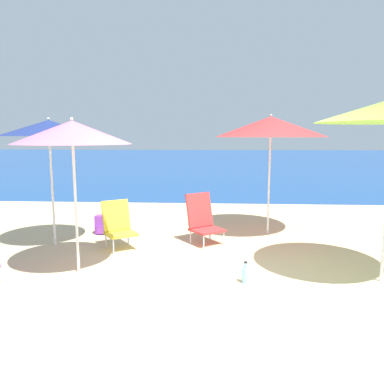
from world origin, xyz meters
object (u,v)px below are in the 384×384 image
(beach_umbrella_pink, at_px, (72,133))
(backpack_purple, at_px, (103,225))
(beach_umbrella_red, at_px, (271,127))
(beach_chair_yellow, at_px, (118,224))
(beach_umbrella_navy, at_px, (49,128))
(beach_chair_red, at_px, (203,219))
(water_bottle, at_px, (245,275))

(beach_umbrella_pink, bearing_deg, backpack_purple, 97.64)
(beach_umbrella_red, relative_size, backpack_purple, 6.30)
(beach_umbrella_red, height_order, beach_chair_yellow, beach_umbrella_red)
(beach_umbrella_navy, distance_m, beach_chair_yellow, 1.92)
(beach_umbrella_red, height_order, beach_chair_red, beach_umbrella_red)
(beach_chair_yellow, bearing_deg, beach_umbrella_pink, -136.66)
(beach_umbrella_pink, xyz_separation_m, beach_chair_red, (1.65, 1.55, -1.47))
(beach_umbrella_pink, xyz_separation_m, water_bottle, (2.25, -0.25, -1.78))
(beach_chair_red, xyz_separation_m, backpack_purple, (-1.92, 0.47, -0.25))
(beach_umbrella_pink, relative_size, water_bottle, 7.37)
(beach_umbrella_pink, xyz_separation_m, backpack_purple, (-0.27, 2.03, -1.72))
(beach_chair_red, xyz_separation_m, water_bottle, (0.60, -1.80, -0.31))
(backpack_purple, relative_size, water_bottle, 1.26)
(water_bottle, bearing_deg, beach_umbrella_red, 76.01)
(backpack_purple, bearing_deg, water_bottle, -42.03)
(beach_chair_yellow, xyz_separation_m, water_bottle, (1.99, -1.41, -0.29))
(beach_umbrella_pink, bearing_deg, beach_chair_red, 43.28)
(beach_chair_yellow, distance_m, backpack_purple, 1.04)
(backpack_purple, xyz_separation_m, water_bottle, (2.52, -2.27, -0.06))
(beach_umbrella_red, xyz_separation_m, beach_umbrella_pink, (-2.87, -2.26, -0.12))
(beach_umbrella_red, height_order, water_bottle, beach_umbrella_red)
(beach_chair_red, relative_size, water_bottle, 3.04)
(beach_chair_yellow, xyz_separation_m, backpack_purple, (-0.53, 0.86, -0.23))
(water_bottle, bearing_deg, beach_umbrella_navy, 154.87)
(backpack_purple, height_order, water_bottle, backpack_purple)
(beach_umbrella_pink, distance_m, beach_chair_yellow, 1.91)
(beach_umbrella_pink, relative_size, beach_chair_red, 2.43)
(beach_chair_red, relative_size, backpack_purple, 2.42)
(beach_chair_yellow, distance_m, beach_chair_red, 1.44)
(beach_umbrella_navy, height_order, backpack_purple, beach_umbrella_navy)
(beach_umbrella_pink, xyz_separation_m, beach_chair_yellow, (0.26, 1.16, -1.49))
(beach_chair_red, bearing_deg, water_bottle, -109.01)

